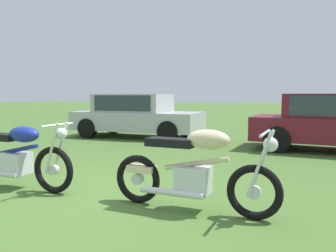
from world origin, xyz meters
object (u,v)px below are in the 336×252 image
motorcycle_cream (194,171)px  car_burgundy (336,120)px  motorcycle_blue (16,156)px  car_silver (136,113)px

motorcycle_cream → car_burgundy: 5.82m
motorcycle_blue → car_silver: (-1.86, 6.10, 0.32)m
motorcycle_blue → car_burgundy: bearing=49.6°
motorcycle_blue → motorcycle_cream: bearing=0.7°
motorcycle_blue → car_silver: car_silver is taller
motorcycle_cream → car_burgundy: (1.38, 5.65, 0.30)m
motorcycle_blue → car_silver: size_ratio=0.48×
motorcycle_blue → car_silver: bearing=101.2°
motorcycle_cream → car_silver: (-4.61, 5.79, 0.30)m
motorcycle_blue → car_burgundy: car_burgundy is taller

